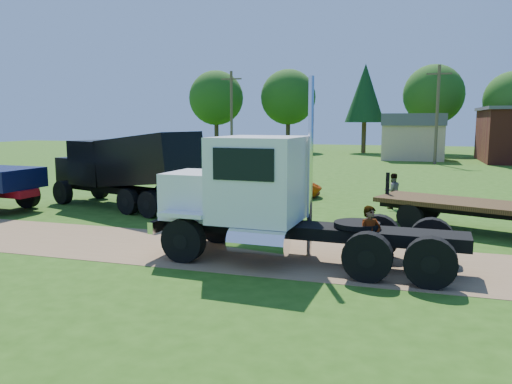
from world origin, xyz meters
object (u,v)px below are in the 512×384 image
(black_dump_truck, at_px, (127,166))
(spectator_a, at_px, (370,239))
(white_semi_tractor, at_px, (263,197))
(orange_pickup, at_px, (277,185))
(flatbed_trailer, at_px, (486,210))

(black_dump_truck, relative_size, spectator_a, 4.69)
(white_semi_tractor, relative_size, black_dump_truck, 1.06)
(white_semi_tractor, relative_size, orange_pickup, 1.86)
(spectator_a, bearing_deg, flatbed_trailer, 21.16)
(white_semi_tractor, distance_m, black_dump_truck, 10.44)
(white_semi_tractor, height_order, orange_pickup, white_semi_tractor)
(black_dump_truck, xyz_separation_m, spectator_a, (11.41, -6.76, -1.06))
(flatbed_trailer, bearing_deg, black_dump_truck, -162.78)
(black_dump_truck, relative_size, flatbed_trailer, 1.05)
(black_dump_truck, relative_size, orange_pickup, 1.76)
(orange_pickup, height_order, spectator_a, spectator_a)
(white_semi_tractor, xyz_separation_m, orange_pickup, (-2.57, 11.45, -1.14))
(orange_pickup, relative_size, flatbed_trailer, 0.60)
(black_dump_truck, bearing_deg, orange_pickup, 60.03)
(black_dump_truck, bearing_deg, spectator_a, -12.50)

